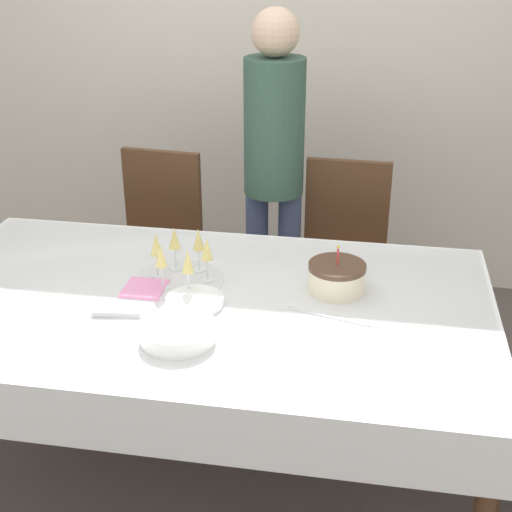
{
  "coord_description": "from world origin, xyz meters",
  "views": [
    {
      "loc": [
        0.58,
        -2.17,
        1.95
      ],
      "look_at": [
        0.18,
        0.14,
        0.85
      ],
      "focal_mm": 50.0,
      "sensor_mm": 36.0,
      "label": 1
    }
  ],
  "objects_px": {
    "champagne_tray": "(180,262)",
    "dining_chair_far_left": "(157,241)",
    "plate_stack_dessert": "(195,301)",
    "person_standing": "(274,153)",
    "dining_chair_far_right": "(343,254)",
    "birthday_cake": "(337,277)",
    "plate_stack_main": "(177,332)"
  },
  "relations": [
    {
      "from": "person_standing",
      "to": "plate_stack_main",
      "type": "bearing_deg",
      "value": -95.5
    },
    {
      "from": "dining_chair_far_right",
      "to": "plate_stack_main",
      "type": "distance_m",
      "value": 1.31
    },
    {
      "from": "dining_chair_far_left",
      "to": "plate_stack_dessert",
      "type": "relative_size",
      "value": 4.67
    },
    {
      "from": "dining_chair_far_right",
      "to": "champagne_tray",
      "type": "relative_size",
      "value": 2.77
    },
    {
      "from": "dining_chair_far_left",
      "to": "champagne_tray",
      "type": "relative_size",
      "value": 2.77
    },
    {
      "from": "champagne_tray",
      "to": "dining_chair_far_left",
      "type": "bearing_deg",
      "value": 113.88
    },
    {
      "from": "dining_chair_far_right",
      "to": "plate_stack_main",
      "type": "bearing_deg",
      "value": -111.35
    },
    {
      "from": "person_standing",
      "to": "plate_stack_dessert",
      "type": "bearing_deg",
      "value": -96.81
    },
    {
      "from": "dining_chair_far_right",
      "to": "birthday_cake",
      "type": "height_order",
      "value": "dining_chair_far_right"
    },
    {
      "from": "dining_chair_far_left",
      "to": "person_standing",
      "type": "height_order",
      "value": "person_standing"
    },
    {
      "from": "dining_chair_far_left",
      "to": "birthday_cake",
      "type": "xyz_separation_m",
      "value": [
        0.93,
        -0.78,
        0.27
      ]
    },
    {
      "from": "birthday_cake",
      "to": "plate_stack_dessert",
      "type": "relative_size",
      "value": 1.02
    },
    {
      "from": "person_standing",
      "to": "champagne_tray",
      "type": "bearing_deg",
      "value": -104.4
    },
    {
      "from": "plate_stack_dessert",
      "to": "birthday_cake",
      "type": "bearing_deg",
      "value": 21.26
    },
    {
      "from": "champagne_tray",
      "to": "person_standing",
      "type": "relative_size",
      "value": 0.21
    },
    {
      "from": "dining_chair_far_right",
      "to": "person_standing",
      "type": "distance_m",
      "value": 0.58
    },
    {
      "from": "plate_stack_dessert",
      "to": "person_standing",
      "type": "distance_m",
      "value": 1.07
    },
    {
      "from": "birthday_cake",
      "to": "person_standing",
      "type": "height_order",
      "value": "person_standing"
    },
    {
      "from": "dining_chair_far_left",
      "to": "birthday_cake",
      "type": "height_order",
      "value": "dining_chair_far_left"
    },
    {
      "from": "dining_chair_far_left",
      "to": "plate_stack_dessert",
      "type": "distance_m",
      "value": 1.09
    },
    {
      "from": "dining_chair_far_right",
      "to": "champagne_tray",
      "type": "bearing_deg",
      "value": -125.61
    },
    {
      "from": "plate_stack_main",
      "to": "dining_chair_far_left",
      "type": "bearing_deg",
      "value": 110.61
    },
    {
      "from": "dining_chair_far_right",
      "to": "person_standing",
      "type": "height_order",
      "value": "person_standing"
    },
    {
      "from": "dining_chair_far_left",
      "to": "person_standing",
      "type": "relative_size",
      "value": 0.58
    },
    {
      "from": "dining_chair_far_left",
      "to": "champagne_tray",
      "type": "bearing_deg",
      "value": -66.12
    },
    {
      "from": "birthday_cake",
      "to": "person_standing",
      "type": "distance_m",
      "value": 0.94
    },
    {
      "from": "birthday_cake",
      "to": "plate_stack_dessert",
      "type": "distance_m",
      "value": 0.52
    },
    {
      "from": "plate_stack_main",
      "to": "birthday_cake",
      "type": "bearing_deg",
      "value": 41.29
    },
    {
      "from": "dining_chair_far_right",
      "to": "birthday_cake",
      "type": "distance_m",
      "value": 0.82
    },
    {
      "from": "dining_chair_far_left",
      "to": "plate_stack_main",
      "type": "xyz_separation_m",
      "value": [
        0.45,
        -1.2,
        0.24
      ]
    },
    {
      "from": "plate_stack_main",
      "to": "dining_chair_far_right",
      "type": "bearing_deg",
      "value": 68.65
    },
    {
      "from": "dining_chair_far_right",
      "to": "plate_stack_dessert",
      "type": "distance_m",
      "value": 1.1
    }
  ]
}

